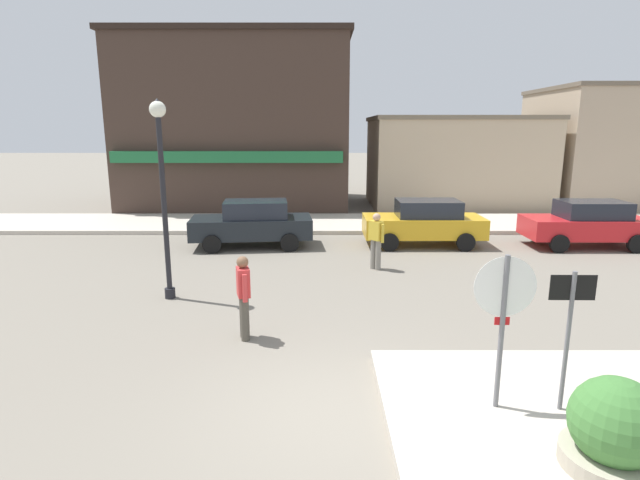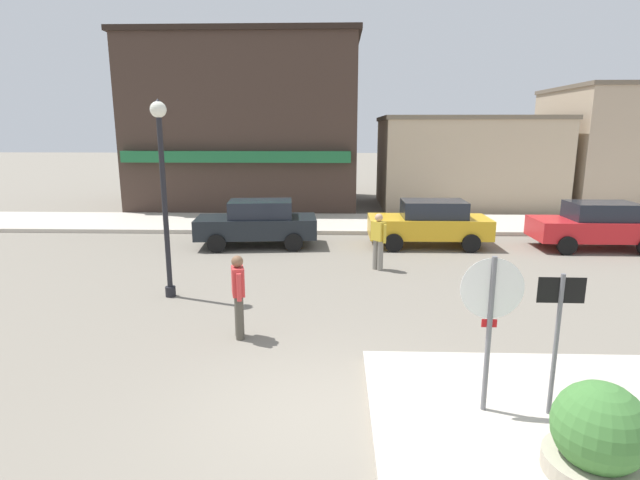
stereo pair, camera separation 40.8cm
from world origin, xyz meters
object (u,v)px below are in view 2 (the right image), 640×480
(planter, at_px, (598,440))
(parked_car_third, at_px, (597,225))
(lamp_post, at_px, (162,171))
(pedestrian_crossing_near, at_px, (238,294))
(parked_car_second, at_px, (430,223))
(pedestrian_crossing_far, at_px, (378,240))
(one_way_sign, at_px, (557,331))
(parked_car_nearest, at_px, (258,223))
(stop_sign, at_px, (490,314))

(planter, xyz_separation_m, parked_car_third, (5.70, 11.48, 0.25))
(lamp_post, distance_m, parked_car_third, 13.73)
(parked_car_third, height_order, pedestrian_crossing_near, pedestrian_crossing_near)
(parked_car_second, bearing_deg, pedestrian_crossing_far, -123.28)
(pedestrian_crossing_near, distance_m, pedestrian_crossing_far, 5.68)
(one_way_sign, distance_m, parked_car_nearest, 11.73)
(planter, distance_m, parked_car_second, 11.72)
(lamp_post, bearing_deg, stop_sign, -39.73)
(planter, xyz_separation_m, lamp_post, (-6.80, 6.23, 2.40))
(parked_car_nearest, bearing_deg, stop_sign, -65.42)
(one_way_sign, xyz_separation_m, parked_car_second, (0.26, 10.50, -0.52))
(lamp_post, xyz_separation_m, parked_car_third, (12.50, 5.25, -2.15))
(one_way_sign, height_order, lamp_post, lamp_post)
(pedestrian_crossing_far, bearing_deg, one_way_sign, -77.24)
(one_way_sign, relative_size, lamp_post, 0.46)
(parked_car_nearest, xyz_separation_m, parked_car_third, (11.24, -0.05, 0.00))
(stop_sign, relative_size, parked_car_nearest, 0.55)
(parked_car_nearest, bearing_deg, lamp_post, -103.40)
(stop_sign, relative_size, parked_car_second, 0.57)
(one_way_sign, bearing_deg, stop_sign, 174.92)
(pedestrian_crossing_near, bearing_deg, stop_sign, -34.19)
(planter, height_order, parked_car_third, parked_car_third)
(one_way_sign, relative_size, parked_car_nearest, 0.51)
(planter, distance_m, pedestrian_crossing_near, 6.11)
(one_way_sign, xyz_separation_m, pedestrian_crossing_near, (-4.70, 2.69, -0.46))
(planter, bearing_deg, pedestrian_crossing_far, 101.02)
(stop_sign, bearing_deg, parked_car_third, 57.29)
(one_way_sign, bearing_deg, planter, -90.06)
(parked_car_nearest, relative_size, pedestrian_crossing_near, 2.58)
(planter, relative_size, parked_car_nearest, 0.30)
(parked_car_second, bearing_deg, parked_car_nearest, -178.29)
(parked_car_second, bearing_deg, parked_car_third, -2.39)
(stop_sign, relative_size, pedestrian_crossing_near, 1.43)
(one_way_sign, bearing_deg, parked_car_second, 88.56)
(parked_car_nearest, xyz_separation_m, pedestrian_crossing_far, (3.84, -2.82, 0.06))
(stop_sign, bearing_deg, pedestrian_crossing_near, 145.81)
(one_way_sign, relative_size, planter, 1.71)
(parked_car_nearest, bearing_deg, pedestrian_crossing_far, -36.27)
(parked_car_second, relative_size, parked_car_third, 1.00)
(planter, relative_size, parked_car_third, 0.31)
(one_way_sign, xyz_separation_m, parked_car_nearest, (-5.54, 10.33, -0.52))
(pedestrian_crossing_near, bearing_deg, pedestrian_crossing_far, 58.11)
(pedestrian_crossing_near, bearing_deg, parked_car_third, 36.11)
(parked_car_third, bearing_deg, pedestrian_crossing_far, -159.51)
(lamp_post, distance_m, parked_car_second, 9.20)
(pedestrian_crossing_far, bearing_deg, pedestrian_crossing_near, -121.89)
(lamp_post, relative_size, pedestrian_crossing_near, 2.82)
(parked_car_nearest, height_order, parked_car_third, same)
(parked_car_nearest, bearing_deg, pedestrian_crossing_near, -83.71)
(one_way_sign, bearing_deg, parked_car_nearest, 118.22)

